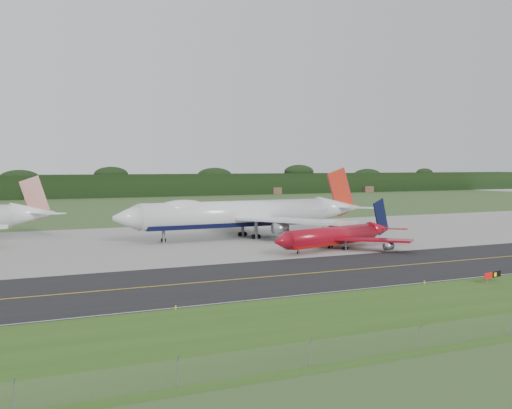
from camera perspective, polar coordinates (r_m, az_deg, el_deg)
name	(u,v)px	position (r m, az deg, el deg)	size (l,w,h in m)	color
ground	(307,269)	(117.38, 4.10, -5.18)	(600.00, 600.00, 0.00)	#334E24
grass_verge	(462,306)	(90.16, 16.17, -7.84)	(400.00, 30.00, 0.01)	#2E5117
taxiway	(320,272)	(114.06, 5.18, -5.42)	(400.00, 32.00, 0.02)	black
apron	(187,240)	(162.47, -5.55, -2.86)	(400.00, 78.00, 0.01)	gray
taxiway_centreline	(320,272)	(114.05, 5.18, -5.41)	(400.00, 0.40, 0.00)	gold
taxiway_edge_line	(382,287)	(101.63, 10.01, -6.51)	(400.00, 0.25, 0.00)	silver
horizon_treeline	(16,188)	(377.28, -18.67, 1.25)	(700.00, 25.00, 12.00)	black
jet_ba_747	(244,214)	(166.34, -0.98, -0.77)	(65.30, 54.18, 16.44)	silver
jet_red_737	(338,236)	(145.23, 6.55, -2.50)	(35.85, 28.52, 9.87)	maroon
taxiway_sign	(493,275)	(109.31, 18.40, -5.38)	(4.48, 1.40, 1.53)	slate
edge_marker_left	(176,308)	(85.26, -6.45, -8.20)	(0.16, 0.16, 0.50)	yellow
edge_marker_center	(424,283)	(105.18, 13.32, -6.09)	(0.16, 0.16, 0.50)	yellow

